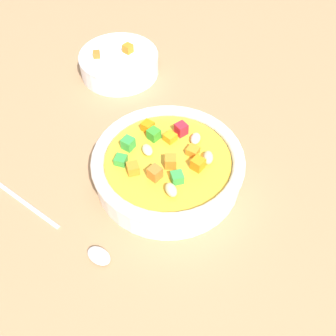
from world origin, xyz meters
The scene contains 4 objects.
ground_plane centered at (0.00, 0.00, -1.00)cm, with size 140.00×140.00×2.00cm, color #9E754F.
soup_bowl_main centered at (0.00, -0.01, 2.73)cm, with size 21.36×21.36×5.85cm.
spoon centered at (15.57, 4.74, 0.44)cm, with size 14.62×19.29×1.08cm.
side_bowl_small centered at (0.87, -26.78, 2.25)cm, with size 14.55×14.55×4.98cm.
Camera 1 is at (10.42, 32.34, 43.46)cm, focal length 40.21 mm.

